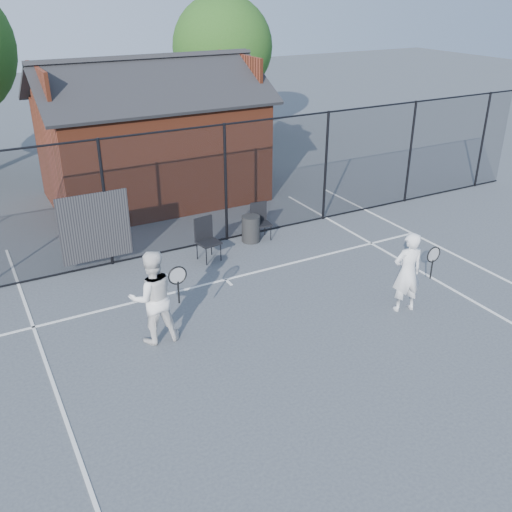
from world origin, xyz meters
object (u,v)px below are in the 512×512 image
chair_left (208,241)px  clubhouse (152,146)px  player_front (408,272)px  waste_bin (251,229)px  player_back (153,297)px  chair_right (261,222)px

chair_left → clubhouse: bearing=76.2°
player_front → waste_bin: size_ratio=2.47×
clubhouse → player_back: size_ratio=3.62×
waste_bin → chair_right: bearing=0.0°
chair_left → chair_right: chair_left is taller
player_back → chair_left: 3.47m
clubhouse → chair_left: size_ratio=6.39×
clubhouse → waste_bin: 4.68m
clubhouse → player_back: (-2.66, -7.52, -0.71)m
player_back → waste_bin: size_ratio=2.63×
chair_left → waste_bin: size_ratio=1.49×
player_front → waste_bin: 4.64m
chair_left → chair_right: (1.70, 0.50, -0.05)m
player_back → waste_bin: (3.65, 3.12, -0.56)m
player_back → chair_left: player_back is taller
chair_left → waste_bin: 1.50m
chair_right → clubhouse: bearing=111.4°
waste_bin → player_back: bearing=-139.5°
clubhouse → player_front: (2.11, -8.87, -0.76)m
player_front → chair_left: player_front is taller
clubhouse → chair_right: 4.73m
clubhouse → player_back: bearing=-109.5°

